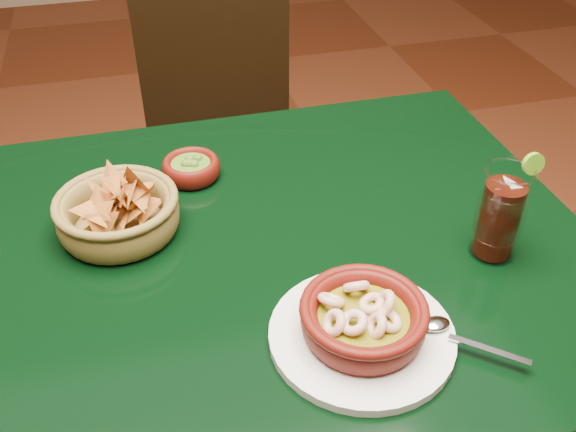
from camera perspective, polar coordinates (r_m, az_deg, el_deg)
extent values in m
cube|color=black|center=(0.96, -8.45, -4.41)|extent=(1.20, 0.80, 0.04)
cylinder|color=black|center=(1.58, 10.78, -3.26)|extent=(0.06, 0.06, 0.71)
cube|color=black|center=(1.66, -6.03, 2.95)|extent=(0.47, 0.47, 0.04)
cylinder|color=black|center=(1.67, -11.50, -6.90)|extent=(0.03, 0.03, 0.43)
cylinder|color=black|center=(1.66, 0.49, -6.30)|extent=(0.03, 0.03, 0.43)
cylinder|color=black|center=(1.94, -10.77, 0.24)|extent=(0.03, 0.03, 0.43)
cylinder|color=black|center=(1.93, -0.49, 0.79)|extent=(0.03, 0.03, 0.43)
cube|color=black|center=(1.70, -6.56, 12.86)|extent=(0.38, 0.09, 0.42)
cylinder|color=silver|center=(0.82, 6.55, -10.48)|extent=(0.23, 0.23, 0.01)
cylinder|color=#460C07|center=(0.81, 6.61, -9.99)|extent=(0.14, 0.14, 0.01)
torus|color=#460C07|center=(0.80, 6.69, -9.14)|extent=(0.18, 0.18, 0.04)
torus|color=#460C07|center=(0.79, 6.79, -8.21)|extent=(0.16, 0.16, 0.01)
cylinder|color=#5F5D0C|center=(0.80, 6.72, -8.92)|extent=(0.12, 0.12, 0.01)
torus|color=beige|center=(0.80, 8.61, -7.66)|extent=(0.03, 0.04, 0.04)
torus|color=beige|center=(0.81, 7.48, -7.71)|extent=(0.04, 0.04, 0.02)
torus|color=beige|center=(0.82, 6.07, -6.26)|extent=(0.04, 0.04, 0.04)
torus|color=beige|center=(0.80, 3.86, -7.46)|extent=(0.05, 0.05, 0.03)
torus|color=beige|center=(0.77, 4.11, -9.46)|extent=(0.04, 0.05, 0.04)
torus|color=beige|center=(0.77, 5.83, -9.38)|extent=(0.05, 0.05, 0.03)
torus|color=beige|center=(0.78, 7.83, -9.66)|extent=(0.04, 0.05, 0.05)
torus|color=beige|center=(0.79, 8.96, -9.16)|extent=(0.04, 0.05, 0.03)
cube|color=silver|center=(0.82, 17.46, -11.28)|extent=(0.08, 0.07, 0.00)
ellipsoid|color=silver|center=(0.83, 13.00, -9.31)|extent=(0.04, 0.03, 0.01)
cylinder|color=olive|center=(1.01, -14.63, -1.09)|extent=(0.16, 0.16, 0.01)
torus|color=olive|center=(1.00, -14.85, 0.08)|extent=(0.22, 0.22, 0.06)
torus|color=olive|center=(0.98, -15.10, 1.34)|extent=(0.19, 0.19, 0.01)
cone|color=#AE6224|center=(0.95, -16.77, 0.63)|extent=(0.06, 0.08, 0.07)
cone|color=#AE6224|center=(0.98, -14.96, 1.27)|extent=(0.09, 0.08, 0.05)
cone|color=#AE6224|center=(0.99, -12.90, 1.34)|extent=(0.08, 0.06, 0.09)
cone|color=#AE6224|center=(0.99, -15.17, 0.99)|extent=(0.05, 0.09, 0.08)
cone|color=#AE6224|center=(1.00, -15.21, 0.81)|extent=(0.09, 0.05, 0.08)
cone|color=#AE6224|center=(0.98, -15.48, 3.13)|extent=(0.06, 0.08, 0.08)
cone|color=#AE6224|center=(0.97, -16.54, 0.04)|extent=(0.03, 0.09, 0.09)
cone|color=#AE6224|center=(0.98, -14.71, -0.69)|extent=(0.07, 0.09, 0.07)
cone|color=#AE6224|center=(0.95, -16.61, 0.11)|extent=(0.08, 0.05, 0.08)
cone|color=#AE6224|center=(0.97, -16.16, -1.17)|extent=(0.09, 0.04, 0.08)
cone|color=#AE6224|center=(0.98, -13.12, 2.03)|extent=(0.08, 0.07, 0.06)
cone|color=#AE6224|center=(0.99, -14.28, 1.02)|extent=(0.07, 0.05, 0.07)
cone|color=#AE6224|center=(1.00, -15.14, 0.28)|extent=(0.05, 0.09, 0.08)
cone|color=#AE6224|center=(0.97, -15.00, 2.55)|extent=(0.04, 0.08, 0.08)
cone|color=#AE6224|center=(0.99, -13.74, 0.40)|extent=(0.08, 0.09, 0.06)
cone|color=#AE6224|center=(0.98, -13.97, 2.00)|extent=(0.05, 0.09, 0.07)
cone|color=#AE6224|center=(0.97, -15.29, 2.28)|extent=(0.06, 0.09, 0.07)
cone|color=#AE6224|center=(0.95, -16.15, -0.76)|extent=(0.08, 0.06, 0.09)
cone|color=#AE6224|center=(0.98, -13.52, 3.05)|extent=(0.06, 0.06, 0.07)
cone|color=#AE6224|center=(1.00, -12.67, 0.94)|extent=(0.09, 0.08, 0.06)
cone|color=#AE6224|center=(0.97, -14.77, 1.79)|extent=(0.04, 0.09, 0.08)
cone|color=#AE6224|center=(1.00, -14.14, 0.96)|extent=(0.07, 0.06, 0.07)
cone|color=#AE6224|center=(0.97, -16.37, 2.09)|extent=(0.05, 0.09, 0.08)
cone|color=#AE6224|center=(0.94, -17.04, 0.44)|extent=(0.07, 0.08, 0.05)
cylinder|color=#460C07|center=(1.11, -8.54, 3.57)|extent=(0.08, 0.08, 0.01)
torus|color=#460C07|center=(1.10, -8.61, 4.23)|extent=(0.12, 0.12, 0.04)
cylinder|color=#325511|center=(1.10, -8.63, 4.48)|extent=(0.07, 0.07, 0.01)
sphere|color=#325511|center=(1.09, -8.75, 4.59)|extent=(0.02, 0.02, 0.02)
sphere|color=#325511|center=(1.09, -8.34, 4.56)|extent=(0.02, 0.02, 0.02)
sphere|color=#325511|center=(1.11, -8.02, 5.09)|extent=(0.02, 0.02, 0.02)
sphere|color=#325511|center=(1.09, -9.08, 4.58)|extent=(0.02, 0.02, 0.02)
sphere|color=#325511|center=(1.10, -8.75, 4.99)|extent=(0.02, 0.02, 0.02)
cylinder|color=white|center=(0.99, 17.60, -2.95)|extent=(0.07, 0.07, 0.01)
torus|color=white|center=(0.94, 18.37, 0.26)|extent=(0.14, 0.14, 0.08)
cylinder|color=black|center=(0.95, 18.23, -0.29)|extent=(0.06, 0.06, 0.12)
cube|color=silver|center=(0.93, 18.94, 2.65)|extent=(0.02, 0.02, 0.03)
cube|color=silver|center=(0.93, 18.55, 2.05)|extent=(0.02, 0.02, 0.02)
cube|color=silver|center=(0.92, 19.38, 2.10)|extent=(0.02, 0.03, 0.03)
cube|color=silver|center=(0.92, 18.22, 1.83)|extent=(0.02, 0.02, 0.02)
torus|color=white|center=(0.91, 19.22, 3.81)|extent=(0.07, 0.07, 0.00)
cylinder|color=#5A9C1A|center=(0.92, 20.97, 4.36)|extent=(0.03, 0.01, 0.03)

